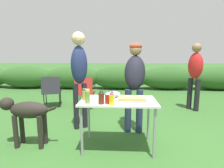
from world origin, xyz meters
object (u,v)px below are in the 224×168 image
(mayo_bottle, at_px, (112,97))
(dog, at_px, (26,113))
(spice_jar, at_px, (85,95))
(bbq_sauce_bottle, at_px, (101,97))
(standing_person_in_navy_coat, at_px, (135,77))
(standing_person_in_dark_puffer, at_px, (195,71))
(ketchup_bottle, at_px, (107,98))
(camp_chair_near_hedge, at_px, (52,90))
(paper_cup_stack, at_px, (112,97))
(standing_person_in_gray_fleece, at_px, (79,69))
(relish_jar, at_px, (88,96))
(food_tray, at_px, (132,99))
(plate_stack, at_px, (96,98))
(mustard_bottle, at_px, (112,99))
(mixing_bowl, at_px, (114,94))
(camp_chair_green_behind_table, at_px, (85,91))
(folding_table, at_px, (118,105))

(mayo_bottle, relative_size, dog, 0.19)
(spice_jar, bearing_deg, bbq_sauce_bottle, -35.02)
(standing_person_in_navy_coat, height_order, standing_person_in_dark_puffer, standing_person_in_dark_puffer)
(ketchup_bottle, xyz_separation_m, standing_person_in_navy_coat, (0.43, 0.87, 0.19))
(ketchup_bottle, relative_size, camp_chair_near_hedge, 0.20)
(paper_cup_stack, xyz_separation_m, standing_person_in_gray_fleece, (-0.64, 0.70, 0.34))
(relish_jar, xyz_separation_m, dog, (-0.98, 0.18, -0.30))
(paper_cup_stack, relative_size, camp_chair_near_hedge, 0.13)
(dog, bearing_deg, food_tray, -90.00)
(mayo_bottle, distance_m, spice_jar, 0.42)
(ketchup_bottle, bearing_deg, standing_person_in_dark_puffer, 46.92)
(relish_jar, bearing_deg, plate_stack, 70.73)
(paper_cup_stack, xyz_separation_m, mustard_bottle, (0.00, -0.23, 0.03))
(paper_cup_stack, relative_size, mustard_bottle, 0.62)
(mixing_bowl, height_order, mustard_bottle, mustard_bottle)
(standing_person_in_navy_coat, bearing_deg, mayo_bottle, -106.78)
(bbq_sauce_bottle, relative_size, relish_jar, 1.00)
(spice_jar, bearing_deg, dog, 178.83)
(paper_cup_stack, distance_m, bbq_sauce_bottle, 0.25)
(relish_jar, xyz_separation_m, standing_person_in_dark_puffer, (2.30, 2.17, 0.18))
(relish_jar, bearing_deg, bbq_sauce_bottle, -7.12)
(ketchup_bottle, relative_size, standing_person_in_navy_coat, 0.10)
(standing_person_in_gray_fleece, bearing_deg, ketchup_bottle, -84.64)
(relish_jar, xyz_separation_m, standing_person_in_gray_fleece, (-0.32, 0.88, 0.30))
(paper_cup_stack, distance_m, mayo_bottle, 0.13)
(camp_chair_green_behind_table, bearing_deg, paper_cup_stack, -68.20)
(mixing_bowl, bearing_deg, bbq_sauce_bottle, -110.47)
(spice_jar, distance_m, standing_person_in_gray_fleece, 0.82)
(standing_person_in_navy_coat, distance_m, standing_person_in_gray_fleece, 1.02)
(bbq_sauce_bottle, bearing_deg, mixing_bowl, 69.53)
(mayo_bottle, xyz_separation_m, camp_chair_green_behind_table, (-0.83, 2.13, -0.35))
(plate_stack, height_order, bbq_sauce_bottle, bbq_sauce_bottle)
(food_tray, bearing_deg, mixing_bowl, 140.63)
(mixing_bowl, height_order, mayo_bottle, mayo_bottle)
(mixing_bowl, distance_m, relish_jar, 0.52)
(camp_chair_green_behind_table, relative_size, camp_chair_near_hedge, 1.00)
(folding_table, relative_size, relish_jar, 5.66)
(folding_table, relative_size, standing_person_in_gray_fleece, 0.61)
(relish_jar, distance_m, camp_chair_near_hedge, 2.69)
(standing_person_in_navy_coat, distance_m, dog, 1.88)
(bbq_sauce_bottle, bearing_deg, mayo_bottle, 28.14)
(mixing_bowl, relative_size, ketchup_bottle, 1.23)
(relish_jar, relative_size, standing_person_in_navy_coat, 0.12)
(mixing_bowl, relative_size, mustard_bottle, 1.17)
(plate_stack, height_order, relish_jar, relish_jar)
(standing_person_in_navy_coat, bearing_deg, mustard_bottle, -104.24)
(mustard_bottle, height_order, standing_person_in_gray_fleece, standing_person_in_gray_fleece)
(relish_jar, height_order, ketchup_bottle, relish_jar)
(mustard_bottle, height_order, ketchup_bottle, mustard_bottle)
(plate_stack, distance_m, bbq_sauce_bottle, 0.28)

